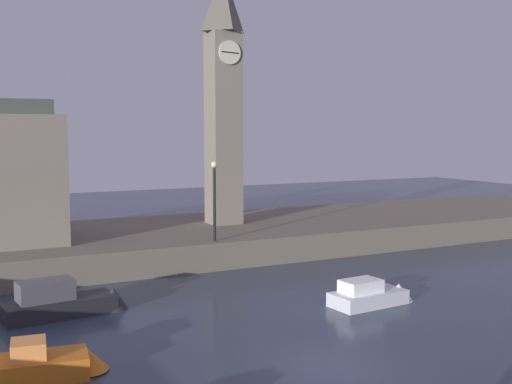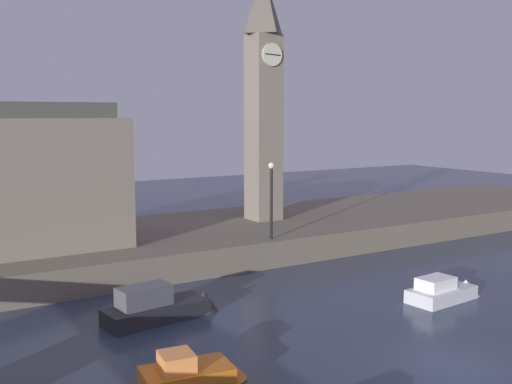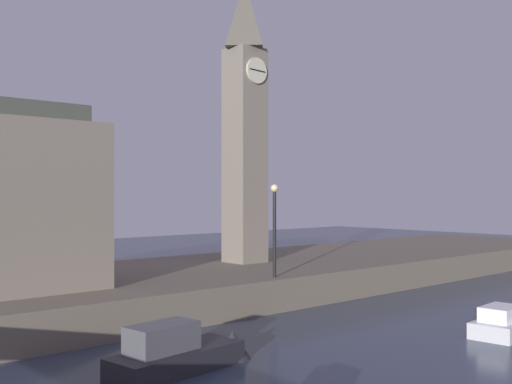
# 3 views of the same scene
# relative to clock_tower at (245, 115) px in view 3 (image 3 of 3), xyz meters

# --- Properties ---
(far_embankment) EXTENTS (70.00, 12.00, 1.50)m
(far_embankment) POSITION_rel_clock_tower_xyz_m (-5.34, -0.41, -9.07)
(far_embankment) COLOR #6B6051
(far_embankment) RESTS_ON ground
(clock_tower) EXTENTS (2.07, 2.13, 16.03)m
(clock_tower) POSITION_rel_clock_tower_xyz_m (0.00, 0.00, 0.00)
(clock_tower) COLOR slate
(clock_tower) RESTS_ON far_embankment
(streetlamp) EXTENTS (0.36, 0.36, 4.31)m
(streetlamp) POSITION_rel_clock_tower_xyz_m (-3.06, -5.64, -5.67)
(streetlamp) COLOR black
(streetlamp) RESTS_ON far_embankment
(boat_ferry_white) EXTENTS (4.14, 1.85, 1.23)m
(boat_ferry_white) POSITION_rel_clock_tower_xyz_m (0.39, -15.22, -9.42)
(boat_ferry_white) COLOR silver
(boat_ferry_white) RESTS_ON ground
(boat_barge_dark) EXTENTS (5.26, 2.14, 1.69)m
(boat_barge_dark) POSITION_rel_clock_tower_xyz_m (-11.66, -10.86, -9.30)
(boat_barge_dark) COLOR #232328
(boat_barge_dark) RESTS_ON ground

